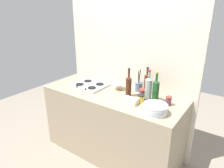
{
  "coord_description": "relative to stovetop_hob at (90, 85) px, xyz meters",
  "views": [
    {
      "loc": [
        1.36,
        -1.92,
        1.9
      ],
      "look_at": [
        0.0,
        0.0,
        1.02
      ],
      "focal_mm": 32.61,
      "sensor_mm": 36.0,
      "label": 1
    }
  ],
  "objects": [
    {
      "name": "mixing_bowl",
      "position": [
        0.39,
        0.13,
        0.03
      ],
      "size": [
        0.16,
        0.16,
        0.08
      ],
      "color": "beige",
      "rests_on": "counter_block"
    },
    {
      "name": "wine_bottle_rightmost",
      "position": [
        0.84,
        0.05,
        0.13
      ],
      "size": [
        0.08,
        0.08,
        0.36
      ],
      "color": "gray",
      "rests_on": "counter_block"
    },
    {
      "name": "condiment_jar_rear",
      "position": [
        0.75,
        0.08,
        0.04
      ],
      "size": [
        0.07,
        0.07,
        0.1
      ],
      "color": "#66384C",
      "rests_on": "counter_block"
    },
    {
      "name": "wine_bottle_leftmost",
      "position": [
        0.93,
        0.06,
        0.12
      ],
      "size": [
        0.07,
        0.07,
        0.36
      ],
      "color": "#19471E",
      "rests_on": "counter_block"
    },
    {
      "name": "wine_bottle_mid_left",
      "position": [
        0.75,
        0.2,
        0.13
      ],
      "size": [
        0.07,
        0.07,
        0.34
      ],
      "color": "#472314",
      "rests_on": "counter_block"
    },
    {
      "name": "utensil_crock",
      "position": [
        0.62,
        0.24,
        0.05
      ],
      "size": [
        0.09,
        0.09,
        0.29
      ],
      "color": "slate",
      "rests_on": "counter_block"
    },
    {
      "name": "ground_plane",
      "position": [
        0.38,
        -0.02,
        -0.91
      ],
      "size": [
        6.0,
        6.0,
        0.0
      ],
      "primitive_type": "plane",
      "color": "gray",
      "rests_on": "ground"
    },
    {
      "name": "butter_dish",
      "position": [
        0.72,
        -0.14,
        0.02
      ],
      "size": [
        0.17,
        0.1,
        0.06
      ],
      "primitive_type": "cube",
      "rotation": [
        0.0,
        0.0,
        0.02
      ],
      "color": "silver",
      "rests_on": "counter_block"
    },
    {
      "name": "condiment_jar_spare",
      "position": [
        0.8,
        -0.05,
        0.03
      ],
      "size": [
        0.08,
        0.08,
        0.09
      ],
      "color": "gold",
      "rests_on": "counter_block"
    },
    {
      "name": "backsplash_panel",
      "position": [
        0.38,
        0.36,
        0.17
      ],
      "size": [
        1.9,
        0.06,
        2.18
      ],
      "primitive_type": "cube",
      "color": "beige",
      "rests_on": "ground"
    },
    {
      "name": "wine_bottle_mid_right",
      "position": [
        0.6,
        0.01,
        0.12
      ],
      "size": [
        0.07,
        0.07,
        0.35
      ],
      "color": "#472314",
      "rests_on": "counter_block"
    },
    {
      "name": "condiment_jar_front",
      "position": [
        1.08,
        0.06,
        0.04
      ],
      "size": [
        0.07,
        0.07,
        0.1
      ],
      "color": "#66384C",
      "rests_on": "counter_block"
    },
    {
      "name": "plate_stack",
      "position": [
        1.04,
        -0.19,
        0.03
      ],
      "size": [
        0.26,
        0.26,
        0.1
      ],
      "color": "white",
      "rests_on": "counter_block"
    },
    {
      "name": "counter_block",
      "position": [
        0.38,
        -0.02,
        -0.46
      ],
      "size": [
        1.8,
        0.7,
        0.9
      ],
      "primitive_type": "cube",
      "color": "tan",
      "rests_on": "ground"
    },
    {
      "name": "stovetop_hob",
      "position": [
        0.0,
        0.0,
        0.0
      ],
      "size": [
        0.43,
        0.37,
        0.04
      ],
      "color": "#B2B2B7",
      "rests_on": "counter_block"
    }
  ]
}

